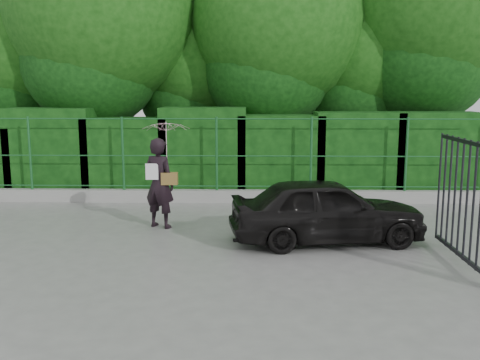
{
  "coord_description": "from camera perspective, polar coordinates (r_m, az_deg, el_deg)",
  "views": [
    {
      "loc": [
        1.28,
        -8.42,
        2.76
      ],
      "look_at": [
        1.05,
        1.3,
        1.1
      ],
      "focal_mm": 40.0,
      "sensor_mm": 36.0,
      "label": 1
    }
  ],
  "objects": [
    {
      "name": "ground",
      "position": [
        8.96,
        -6.99,
        -8.33
      ],
      "size": [
        80.0,
        80.0,
        0.0
      ],
      "primitive_type": "plane",
      "color": "gray"
    },
    {
      "name": "car",
      "position": [
        9.83,
        9.22,
        -3.17
      ],
      "size": [
        3.67,
        1.9,
        1.19
      ],
      "primitive_type": "imported",
      "rotation": [
        0.0,
        0.0,
        1.72
      ],
      "color": "black",
      "rests_on": "ground"
    },
    {
      "name": "woman",
      "position": [
        10.73,
        -8.17,
        2.21
      ],
      "size": [
        1.01,
        0.95,
        2.14
      ],
      "color": "black",
      "rests_on": "ground"
    },
    {
      "name": "trees",
      "position": [
        16.27,
        0.91,
        16.23
      ],
      "size": [
        17.1,
        6.15,
        8.08
      ],
      "color": "black",
      "rests_on": "ground"
    },
    {
      "name": "gate",
      "position": [
        8.53,
        24.26,
        -1.8
      ],
      "size": [
        0.22,
        2.33,
        2.36
      ],
      "color": "black",
      "rests_on": "ground"
    },
    {
      "name": "hedge",
      "position": [
        14.07,
        -3.26,
        2.74
      ],
      "size": [
        14.2,
        1.2,
        2.29
      ],
      "color": "black",
      "rests_on": "ground"
    },
    {
      "name": "kerb",
      "position": [
        13.25,
        -4.2,
        -1.71
      ],
      "size": [
        14.0,
        0.25,
        0.3
      ],
      "primitive_type": "cube",
      "color": "#9E9E99",
      "rests_on": "ground"
    },
    {
      "name": "fence",
      "position": [
        13.06,
        -3.29,
        2.8
      ],
      "size": [
        14.13,
        0.06,
        1.8
      ],
      "color": "#1B5928",
      "rests_on": "kerb"
    }
  ]
}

